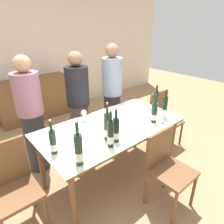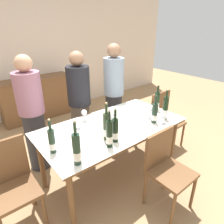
# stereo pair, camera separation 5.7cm
# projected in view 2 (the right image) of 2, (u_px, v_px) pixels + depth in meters

# --- Properties ---
(ground_plane) EXTENTS (12.00, 12.00, 0.00)m
(ground_plane) POSITION_uv_depth(u_px,v_px,m) (112.00, 175.00, 2.76)
(ground_plane) COLOR #A37F56
(back_wall) EXTENTS (8.00, 0.10, 2.80)m
(back_wall) POSITION_uv_depth(u_px,v_px,m) (28.00, 50.00, 4.13)
(back_wall) COLOR beige
(back_wall) RESTS_ON ground_plane
(sideboard_cabinet) EXTENTS (1.50, 0.46, 0.88)m
(sideboard_cabinet) POSITION_uv_depth(u_px,v_px,m) (37.00, 98.00, 4.28)
(sideboard_cabinet) COLOR brown
(sideboard_cabinet) RESTS_ON ground_plane
(dining_table) EXTENTS (1.78, 0.93, 0.78)m
(dining_table) POSITION_uv_depth(u_px,v_px,m) (112.00, 131.00, 2.47)
(dining_table) COLOR brown
(dining_table) RESTS_ON ground_plane
(ice_bucket) EXTENTS (0.19, 0.19, 0.19)m
(ice_bucket) POSITION_uv_depth(u_px,v_px,m) (110.00, 123.00, 2.28)
(ice_bucket) COLOR white
(ice_bucket) RESTS_ON dining_table
(wine_bottle_0) EXTENTS (0.07, 0.07, 0.36)m
(wine_bottle_0) POSITION_uv_depth(u_px,v_px,m) (52.00, 141.00, 1.89)
(wine_bottle_0) COLOR #1E3323
(wine_bottle_0) RESTS_ON dining_table
(wine_bottle_1) EXTENTS (0.08, 0.08, 0.42)m
(wine_bottle_1) POSITION_uv_depth(u_px,v_px,m) (107.00, 127.00, 2.10)
(wine_bottle_1) COLOR #28381E
(wine_bottle_1) RESTS_ON dining_table
(wine_bottle_2) EXTENTS (0.07, 0.07, 0.43)m
(wine_bottle_2) POSITION_uv_depth(u_px,v_px,m) (77.00, 150.00, 1.73)
(wine_bottle_2) COLOR #1E3323
(wine_bottle_2) RESTS_ON dining_table
(wine_bottle_3) EXTENTS (0.07, 0.07, 0.38)m
(wine_bottle_3) POSITION_uv_depth(u_px,v_px,m) (115.00, 131.00, 2.07)
(wine_bottle_3) COLOR black
(wine_bottle_3) RESTS_ON dining_table
(wine_bottle_4) EXTENTS (0.07, 0.07, 0.40)m
(wine_bottle_4) POSITION_uv_depth(u_px,v_px,m) (165.00, 109.00, 2.57)
(wine_bottle_4) COLOR black
(wine_bottle_4) RESTS_ON dining_table
(wine_bottle_5) EXTENTS (0.07, 0.07, 0.38)m
(wine_bottle_5) POSITION_uv_depth(u_px,v_px,m) (157.00, 102.00, 2.82)
(wine_bottle_5) COLOR black
(wine_bottle_5) RESTS_ON dining_table
(wine_bottle_6) EXTENTS (0.07, 0.07, 0.36)m
(wine_bottle_6) POSITION_uv_depth(u_px,v_px,m) (155.00, 113.00, 2.47)
(wine_bottle_6) COLOR #1E3323
(wine_bottle_6) RESTS_ON dining_table
(wine_bottle_7) EXTENTS (0.07, 0.07, 0.40)m
(wine_bottle_7) POSITION_uv_depth(u_px,v_px,m) (109.00, 134.00, 1.97)
(wine_bottle_7) COLOR black
(wine_bottle_7) RESTS_ON dining_table
(wine_glass_0) EXTENTS (0.08, 0.08, 0.14)m
(wine_glass_0) POSITION_uv_depth(u_px,v_px,m) (77.00, 121.00, 2.34)
(wine_glass_0) COLOR white
(wine_glass_0) RESTS_ON dining_table
(wine_glass_1) EXTENTS (0.07, 0.07, 0.13)m
(wine_glass_1) POSITION_uv_depth(u_px,v_px,m) (164.00, 117.00, 2.46)
(wine_glass_1) COLOR white
(wine_glass_1) RESTS_ON dining_table
(wine_glass_2) EXTENTS (0.07, 0.07, 0.15)m
(wine_glass_2) POSITION_uv_depth(u_px,v_px,m) (84.00, 113.00, 2.52)
(wine_glass_2) COLOR white
(wine_glass_2) RESTS_ON dining_table
(wine_glass_3) EXTENTS (0.09, 0.09, 0.16)m
(wine_glass_3) POSITION_uv_depth(u_px,v_px,m) (151.00, 110.00, 2.59)
(wine_glass_3) COLOR white
(wine_glass_3) RESTS_ON dining_table
(chair_left_end) EXTENTS (0.42, 0.42, 0.93)m
(chair_left_end) POSITION_uv_depth(u_px,v_px,m) (11.00, 181.00, 1.92)
(chair_left_end) COLOR brown
(chair_left_end) RESTS_ON ground_plane
(chair_near_front) EXTENTS (0.42, 0.42, 0.89)m
(chair_near_front) POSITION_uv_depth(u_px,v_px,m) (166.00, 165.00, 2.15)
(chair_near_front) COLOR brown
(chair_near_front) RESTS_ON ground_plane
(chair_right_end) EXTENTS (0.42, 0.42, 0.90)m
(chair_right_end) POSITION_uv_depth(u_px,v_px,m) (164.00, 116.00, 3.29)
(chair_right_end) COLOR brown
(chair_right_end) RESTS_ON ground_plane
(person_host) EXTENTS (0.33, 0.33, 1.59)m
(person_host) POSITION_uv_depth(u_px,v_px,m) (33.00, 116.00, 2.62)
(person_host) COLOR #2D2D33
(person_host) RESTS_ON ground_plane
(person_guest_left) EXTENTS (0.33, 0.33, 1.58)m
(person_guest_left) POSITION_uv_depth(u_px,v_px,m) (80.00, 106.00, 2.97)
(person_guest_left) COLOR #51473D
(person_guest_left) RESTS_ON ground_plane
(person_guest_right) EXTENTS (0.33, 0.33, 1.64)m
(person_guest_right) POSITION_uv_depth(u_px,v_px,m) (114.00, 95.00, 3.32)
(person_guest_right) COLOR #2D2D33
(person_guest_right) RESTS_ON ground_plane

